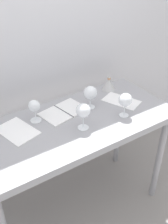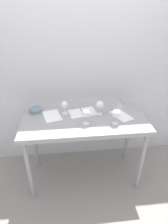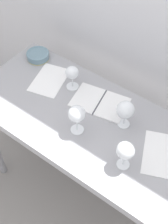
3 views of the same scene
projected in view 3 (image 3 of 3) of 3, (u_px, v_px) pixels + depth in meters
The scene contains 11 objects.
ground_plane at pixel (86, 190), 2.44m from camera, with size 6.00×6.00×0.00m, color gray.
back_wall at pixel (141, 15), 1.70m from camera, with size 3.80×0.04×2.60m, color silver.
steel_counter at pixel (87, 130), 1.83m from camera, with size 1.40×0.65×0.90m.
wine_glass_far_left at pixel (72, 73), 1.83m from camera, with size 0.08×0.08×0.16m.
wine_glass_near_center at pixel (77, 115), 1.60m from camera, with size 0.09×0.09×0.18m.
wine_glass_near_right at pixel (125, 151), 1.47m from camera, with size 0.09×0.09×0.17m.
wine_glass_far_right at pixel (125, 110), 1.64m from camera, with size 0.10×0.10×0.17m.
open_notebook at pixel (100, 102), 1.82m from camera, with size 0.35×0.26×0.01m.
tasting_sheet_upper at pixel (159, 154), 1.60m from camera, with size 0.15×0.27×0.00m, color white.
tasting_sheet_lower at pixel (50, 80), 1.94m from camera, with size 0.18×0.27×0.00m, color white.
tasting_bowl at pixel (38, 55), 2.06m from camera, with size 0.15×0.15×0.05m.
Camera 3 is at (0.64, -0.90, 2.26)m, focal length 50.36 mm.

